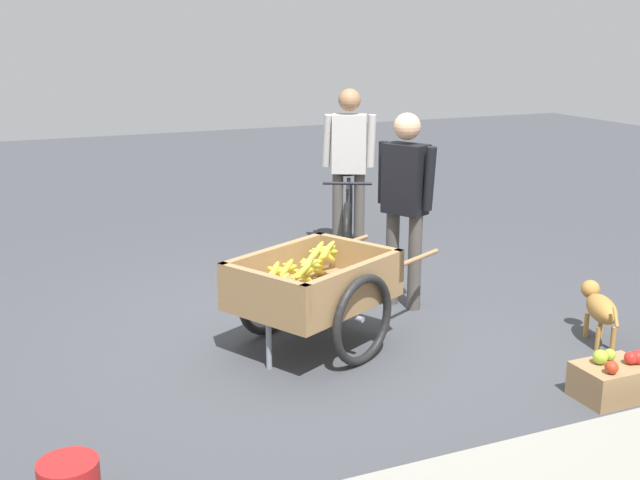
{
  "coord_description": "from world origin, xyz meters",
  "views": [
    {
      "loc": [
        2.29,
        5.22,
        2.25
      ],
      "look_at": [
        0.09,
        0.12,
        0.75
      ],
      "focal_mm": 44.46,
      "sensor_mm": 36.0,
      "label": 1
    }
  ],
  "objects_px": {
    "bicycle": "(348,222)",
    "fruit_cart": "(314,290)",
    "cyclist_person": "(349,155)",
    "apple_crate": "(612,379)",
    "vendor_person": "(405,193)",
    "dog": "(600,307)"
  },
  "relations": [
    {
      "from": "vendor_person",
      "to": "apple_crate",
      "type": "height_order",
      "value": "vendor_person"
    },
    {
      "from": "vendor_person",
      "to": "bicycle",
      "type": "xyz_separation_m",
      "value": [
        -0.23,
        -1.55,
        -0.6
      ]
    },
    {
      "from": "fruit_cart",
      "to": "cyclist_person",
      "type": "height_order",
      "value": "cyclist_person"
    },
    {
      "from": "fruit_cart",
      "to": "vendor_person",
      "type": "bearing_deg",
      "value": -153.01
    },
    {
      "from": "bicycle",
      "to": "fruit_cart",
      "type": "bearing_deg",
      "value": 58.86
    },
    {
      "from": "bicycle",
      "to": "cyclist_person",
      "type": "distance_m",
      "value": 0.67
    },
    {
      "from": "vendor_person",
      "to": "cyclist_person",
      "type": "relative_size",
      "value": 0.96
    },
    {
      "from": "vendor_person",
      "to": "bicycle",
      "type": "distance_m",
      "value": 1.68
    },
    {
      "from": "apple_crate",
      "to": "dog",
      "type": "bearing_deg",
      "value": -127.21
    },
    {
      "from": "cyclist_person",
      "to": "apple_crate",
      "type": "bearing_deg",
      "value": 91.18
    },
    {
      "from": "bicycle",
      "to": "vendor_person",
      "type": "bearing_deg",
      "value": 81.53
    },
    {
      "from": "dog",
      "to": "apple_crate",
      "type": "bearing_deg",
      "value": 52.79
    },
    {
      "from": "vendor_person",
      "to": "dog",
      "type": "distance_m",
      "value": 1.71
    },
    {
      "from": "dog",
      "to": "cyclist_person",
      "type": "bearing_deg",
      "value": -77.58
    },
    {
      "from": "apple_crate",
      "to": "fruit_cart",
      "type": "bearing_deg",
      "value": -46.81
    },
    {
      "from": "dog",
      "to": "bicycle",
      "type": "bearing_deg",
      "value": -75.67
    },
    {
      "from": "fruit_cart",
      "to": "dog",
      "type": "bearing_deg",
      "value": 159.54
    },
    {
      "from": "cyclist_person",
      "to": "bicycle",
      "type": "bearing_deg",
      "value": 63.24
    },
    {
      "from": "vendor_person",
      "to": "bicycle",
      "type": "relative_size",
      "value": 1.06
    },
    {
      "from": "bicycle",
      "to": "apple_crate",
      "type": "height_order",
      "value": "bicycle"
    },
    {
      "from": "bicycle",
      "to": "apple_crate",
      "type": "relative_size",
      "value": 3.43
    },
    {
      "from": "vendor_person",
      "to": "cyclist_person",
      "type": "height_order",
      "value": "cyclist_person"
    }
  ]
}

